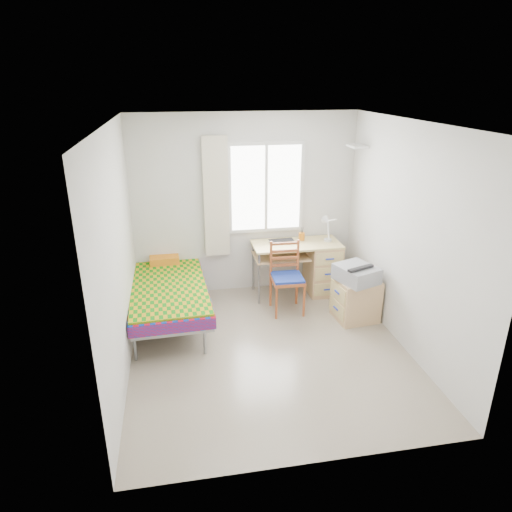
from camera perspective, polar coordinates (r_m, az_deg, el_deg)
The scene contains 17 objects.
floor at distance 5.54m, azimuth 1.62°, elevation -11.59°, with size 3.50×3.50×0.00m, color #BCAD93.
ceiling at distance 4.67m, azimuth 1.97°, elevation 16.29°, with size 3.50×3.50×0.00m, color white.
wall_back at distance 6.60m, azimuth -1.37°, elevation 6.31°, with size 3.20×3.20×0.00m, color silver.
wall_left at distance 4.90m, azimuth -16.87°, elevation -0.06°, with size 3.50×3.50×0.00m, color silver.
wall_right at distance 5.50m, azimuth 18.34°, elevation 2.10°, with size 3.50×3.50×0.00m, color silver.
window at distance 6.56m, azimuth 1.26°, elevation 8.49°, with size 1.10×0.04×1.30m.
curtain at distance 6.44m, azimuth -5.00°, elevation 7.25°, with size 0.35×0.05×1.70m, color white.
floating_shelf at distance 6.49m, azimuth 12.54°, elevation 13.25°, with size 0.20×0.32×0.03m, color white.
bed at distance 6.17m, azimuth -10.88°, elevation -3.71°, with size 1.06×2.12×0.90m.
desk at distance 6.81m, azimuth 7.75°, elevation -1.11°, with size 1.27×0.58×0.79m.
chair at distance 6.19m, azimuth 3.91°, elevation -2.16°, with size 0.43×0.43×0.98m.
cabinet at distance 6.19m, azimuth 12.36°, elevation -5.31°, with size 0.57×0.52×0.57m.
printer at distance 5.99m, azimuth 12.46°, elevation -2.13°, with size 0.58×0.62×0.21m.
laptop at distance 6.59m, azimuth 3.30°, elevation 1.77°, with size 0.36×0.23×0.03m, color black.
pen_cup at distance 6.72m, azimuth 5.73°, elevation 2.45°, with size 0.09×0.09×0.11m, color orange.
task_lamp at distance 6.52m, azimuth 8.89°, elevation 3.77°, with size 0.24×0.33×0.44m.
book at distance 6.58m, azimuth 3.31°, elevation -0.27°, with size 0.17×0.24×0.02m, color gray.
Camera 1 is at (-0.97, -4.55, 3.01)m, focal length 32.00 mm.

